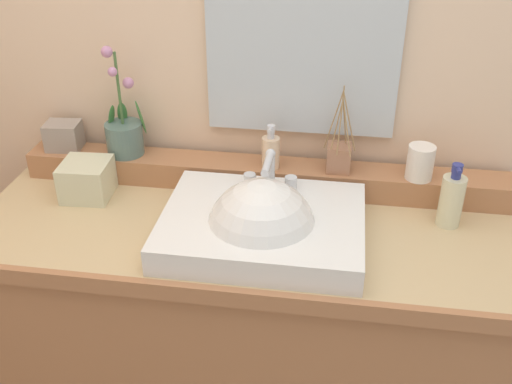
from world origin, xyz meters
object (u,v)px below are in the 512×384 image
at_px(sink_basin, 262,230).
at_px(soap_dispenser, 271,151).
at_px(tissue_box, 87,179).
at_px(trinket_box, 64,136).
at_px(lotion_bottle, 451,200).
at_px(tumbler_cup, 420,162).
at_px(potted_plant, 124,132).
at_px(reed_diffuser, 339,156).

relative_size(sink_basin, soap_dispenser, 3.89).
bearing_deg(soap_dispenser, tissue_box, -168.36).
height_order(trinket_box, lotion_bottle, lotion_bottle).
relative_size(lotion_bottle, tissue_box, 1.35).
distance_m(sink_basin, tissue_box, 0.54).
relative_size(soap_dispenser, tissue_box, 0.99).
distance_m(tumbler_cup, tissue_box, 0.92).
relative_size(trinket_box, lotion_bottle, 0.57).
distance_m(potted_plant, lotion_bottle, 0.92).
distance_m(soap_dispenser, reed_diffuser, 0.19).
bearing_deg(potted_plant, trinket_box, 178.60).
xyz_separation_m(potted_plant, tumbler_cup, (0.84, -0.03, -0.02)).
relative_size(potted_plant, trinket_box, 3.22).
bearing_deg(trinket_box, sink_basin, -29.53).
bearing_deg(lotion_bottle, tissue_box, -179.93).
height_order(sink_basin, trinket_box, sink_basin).
distance_m(soap_dispenser, lotion_bottle, 0.50).
bearing_deg(potted_plant, lotion_bottle, -8.00).
height_order(sink_basin, soap_dispenser, soap_dispenser).
height_order(potted_plant, reed_diffuser, potted_plant).
bearing_deg(potted_plant, soap_dispenser, -3.42).
height_order(potted_plant, lotion_bottle, potted_plant).
relative_size(sink_basin, tumbler_cup, 5.24).
bearing_deg(lotion_bottle, potted_plant, 172.00).
height_order(reed_diffuser, tissue_box, reed_diffuser).
bearing_deg(reed_diffuser, tumbler_cup, -3.59).
height_order(soap_dispenser, tissue_box, soap_dispenser).
bearing_deg(reed_diffuser, lotion_bottle, -21.49).
bearing_deg(lotion_bottle, soap_dispenser, 167.98).
xyz_separation_m(reed_diffuser, trinket_box, (-0.81, 0.02, -0.00)).
height_order(potted_plant, soap_dispenser, potted_plant).
height_order(sink_basin, tissue_box, sink_basin).
distance_m(tumbler_cup, trinket_box, 1.03).
xyz_separation_m(soap_dispenser, lotion_bottle, (0.48, -0.10, -0.05)).
distance_m(sink_basin, soap_dispenser, 0.27).
distance_m(soap_dispenser, tumbler_cup, 0.41).
bearing_deg(soap_dispenser, reed_diffuser, 4.00).
bearing_deg(sink_basin, trinket_box, 156.04).
xyz_separation_m(potted_plant, reed_diffuser, (0.62, -0.01, -0.03)).
bearing_deg(tissue_box, soap_dispenser, 11.64).
bearing_deg(tissue_box, lotion_bottle, 0.07).
distance_m(tumbler_cup, lotion_bottle, 0.14).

